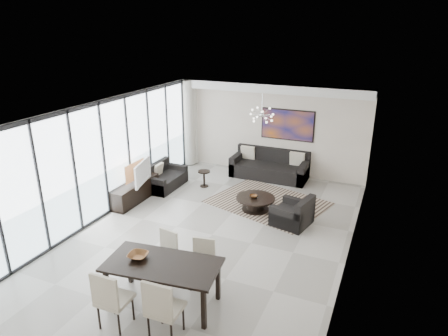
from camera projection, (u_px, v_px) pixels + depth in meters
The scene contains 20 objects.
room_shell at pixel (231, 180), 8.60m from camera, with size 6.00×9.00×2.90m.
window_wall at pixel (107, 159), 9.83m from camera, with size 0.37×8.95×2.90m.
soffit at pixel (272, 88), 12.02m from camera, with size 5.98×0.40×0.26m, color white.
painting at pixel (287, 125), 12.36m from camera, with size 1.68×0.04×0.98m, color #B05518.
chandelier at pixel (262, 115), 10.50m from camera, with size 0.66×0.66×0.71m.
rug at pixel (268, 202), 10.91m from camera, with size 2.90×2.23×0.01m, color black.
coffee_table at pixel (256, 203), 10.43m from camera, with size 1.02×1.02×0.36m.
bowl_coffee at pixel (253, 196), 10.35m from camera, with size 0.21×0.21×0.07m, color brown.
sofa_main at pixel (270, 168), 12.64m from camera, with size 2.39×0.98×0.87m.
loveseat at pixel (164, 179), 11.88m from camera, with size 0.80×1.42×0.71m.
armchair at pixel (293, 215), 9.66m from camera, with size 0.98×1.02×0.73m.
side_table at pixel (204, 176), 11.88m from camera, with size 0.36×0.36×0.50m.
tv_console at pixel (135, 191), 10.96m from camera, with size 0.49×1.73×0.54m, color black.
television at pixel (139, 172), 10.74m from camera, with size 1.06×0.14×0.61m, color gray.
dining_table at pixel (163, 268), 6.76m from camera, with size 2.06×1.21×0.81m.
dining_chair_sw at pixel (110, 297), 6.22m from camera, with size 0.50×0.50×1.06m.
dining_chair_se at pixel (162, 306), 5.99m from camera, with size 0.52×0.52×1.09m.
dining_chair_nw at pixel (166, 250), 7.65m from camera, with size 0.49×0.49×0.92m.
dining_chair_ne at pixel (203, 260), 7.35m from camera, with size 0.49×0.49×0.92m.
bowl_dining at pixel (138, 256), 6.88m from camera, with size 0.34×0.34×0.08m, color brown.
Camera 1 is at (3.51, -7.38, 4.64)m, focal length 32.00 mm.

